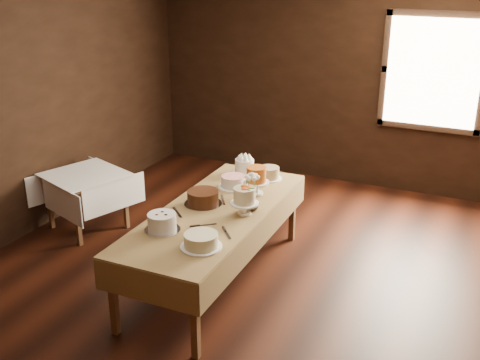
# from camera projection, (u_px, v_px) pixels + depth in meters

# --- Properties ---
(floor) EXTENTS (5.00, 6.00, 0.01)m
(floor) POSITION_uv_depth(u_px,v_px,m) (231.00, 277.00, 5.61)
(floor) COLOR black
(floor) RESTS_ON ground
(wall_back) EXTENTS (5.00, 0.02, 2.80)m
(wall_back) POSITION_uv_depth(u_px,v_px,m) (330.00, 79.00, 7.63)
(wall_back) COLOR black
(wall_back) RESTS_ON ground
(wall_left) EXTENTS (0.02, 6.00, 2.80)m
(wall_left) POSITION_uv_depth(u_px,v_px,m) (19.00, 110.00, 6.10)
(wall_left) COLOR black
(wall_left) RESTS_ON ground
(window) EXTENTS (1.10, 0.05, 1.30)m
(window) POSITION_uv_depth(u_px,v_px,m) (433.00, 73.00, 6.99)
(window) COLOR #FFEABF
(window) RESTS_ON wall_back
(display_table) EXTENTS (0.97, 2.40, 0.74)m
(display_table) POSITION_uv_depth(u_px,v_px,m) (215.00, 215.00, 5.33)
(display_table) COLOR #51321C
(display_table) RESTS_ON ground
(side_table) EXTENTS (1.01, 1.01, 0.66)m
(side_table) POSITION_uv_depth(u_px,v_px,m) (85.00, 180.00, 6.44)
(side_table) COLOR #51321C
(side_table) RESTS_ON ground
(cake_meringue) EXTENTS (0.29, 0.29, 0.15)m
(cake_meringue) POSITION_uv_depth(u_px,v_px,m) (245.00, 166.00, 6.19)
(cake_meringue) COLOR white
(cake_meringue) RESTS_ON display_table
(cake_speckled) EXTENTS (0.30, 0.30, 0.13)m
(cake_speckled) POSITION_uv_depth(u_px,v_px,m) (269.00, 173.00, 6.04)
(cake_speckled) COLOR white
(cake_speckled) RESTS_ON display_table
(cake_lattice) EXTENTS (0.31, 0.31, 0.11)m
(cake_lattice) POSITION_uv_depth(u_px,v_px,m) (233.00, 182.00, 5.81)
(cake_lattice) COLOR white
(cake_lattice) RESTS_ON display_table
(cake_caramel) EXTENTS (0.27, 0.27, 0.29)m
(cake_caramel) POSITION_uv_depth(u_px,v_px,m) (256.00, 182.00, 5.63)
(cake_caramel) COLOR white
(cake_caramel) RESTS_ON display_table
(cake_chocolate) EXTENTS (0.42, 0.42, 0.14)m
(cake_chocolate) POSITION_uv_depth(u_px,v_px,m) (203.00, 198.00, 5.41)
(cake_chocolate) COLOR silver
(cake_chocolate) RESTS_ON display_table
(cake_flowers) EXTENTS (0.26, 0.26, 0.27)m
(cake_flowers) POSITION_uv_depth(u_px,v_px,m) (244.00, 202.00, 5.19)
(cake_flowers) COLOR white
(cake_flowers) RESTS_ON display_table
(cake_swirl) EXTENTS (0.34, 0.34, 0.16)m
(cake_swirl) POSITION_uv_depth(u_px,v_px,m) (162.00, 223.00, 4.89)
(cake_swirl) COLOR silver
(cake_swirl) RESTS_ON display_table
(cake_cream) EXTENTS (0.37, 0.37, 0.12)m
(cake_cream) POSITION_uv_depth(u_px,v_px,m) (201.00, 241.00, 4.62)
(cake_cream) COLOR white
(cake_cream) RESTS_ON display_table
(cake_server_a) EXTENTS (0.20, 0.17, 0.01)m
(cake_server_a) POSITION_uv_depth(u_px,v_px,m) (208.00, 225.00, 5.01)
(cake_server_a) COLOR silver
(cake_server_a) RESTS_ON display_table
(cake_server_b) EXTENTS (0.18, 0.19, 0.01)m
(cake_server_b) POSITION_uv_depth(u_px,v_px,m) (228.00, 235.00, 4.83)
(cake_server_b) COLOR silver
(cake_server_b) RESTS_ON display_table
(cake_server_c) EXTENTS (0.15, 0.22, 0.01)m
(cake_server_c) POSITION_uv_depth(u_px,v_px,m) (222.00, 198.00, 5.57)
(cake_server_c) COLOR silver
(cake_server_c) RESTS_ON display_table
(cake_server_d) EXTENTS (0.20, 0.17, 0.01)m
(cake_server_d) POSITION_uv_depth(u_px,v_px,m) (253.00, 203.00, 5.45)
(cake_server_d) COLOR silver
(cake_server_d) RESTS_ON display_table
(cake_server_e) EXTENTS (0.19, 0.18, 0.01)m
(cake_server_e) POSITION_uv_depth(u_px,v_px,m) (179.00, 214.00, 5.22)
(cake_server_e) COLOR silver
(cake_server_e) RESTS_ON display_table
(flower_vase) EXTENTS (0.15, 0.15, 0.14)m
(flower_vase) POSITION_uv_depth(u_px,v_px,m) (252.00, 203.00, 5.29)
(flower_vase) COLOR #2D2823
(flower_vase) RESTS_ON display_table
(flower_bouquet) EXTENTS (0.14, 0.14, 0.20)m
(flower_bouquet) POSITION_uv_depth(u_px,v_px,m) (252.00, 183.00, 5.22)
(flower_bouquet) COLOR white
(flower_bouquet) RESTS_ON flower_vase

